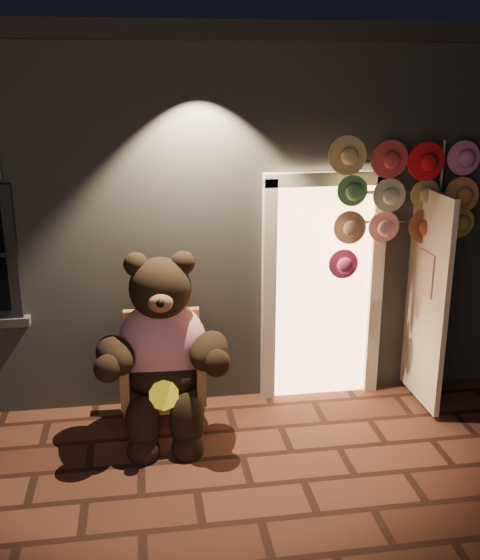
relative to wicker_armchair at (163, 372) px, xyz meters
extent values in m
plane|color=#572D21|center=(0.19, -1.05, -0.51)|extent=(60.00, 60.00, 0.00)
cube|color=slate|center=(0.19, 2.95, 1.14)|extent=(7.00, 5.00, 3.30)
cube|color=black|center=(0.19, 2.95, 2.87)|extent=(7.30, 5.30, 0.16)
cube|color=#FFB772|center=(1.54, 0.43, 0.54)|extent=(0.92, 0.10, 2.10)
cube|color=beige|center=(1.02, 0.39, 0.54)|extent=(0.12, 0.12, 2.20)
cube|color=beige|center=(2.06, 0.39, 0.54)|extent=(0.12, 0.12, 2.20)
cube|color=beige|center=(1.54, 0.39, 1.62)|extent=(1.16, 0.12, 0.12)
cube|color=beige|center=(2.44, 0.05, 0.54)|extent=(0.05, 0.80, 2.00)
cube|color=#A1693E|center=(0.00, -0.08, -0.16)|extent=(0.70, 0.65, 0.10)
cube|color=#A1693E|center=(0.01, 0.20, 0.18)|extent=(0.68, 0.10, 0.67)
cube|color=#A1693E|center=(-0.32, -0.09, 0.03)|extent=(0.10, 0.58, 0.38)
cube|color=#A1693E|center=(0.31, -0.11, 0.03)|extent=(0.10, 0.58, 0.38)
cylinder|color=#A1693E|center=(-0.30, -0.34, -0.36)|extent=(0.05, 0.05, 0.31)
cylinder|color=#A1693E|center=(0.28, -0.36, -0.36)|extent=(0.05, 0.05, 0.31)
cylinder|color=#A1693E|center=(-0.28, 0.20, -0.36)|extent=(0.05, 0.05, 0.31)
cylinder|color=#A1693E|center=(0.30, 0.18, -0.36)|extent=(0.05, 0.05, 0.31)
ellipsoid|color=#CE1646|center=(0.00, -0.02, 0.27)|extent=(0.80, 0.65, 0.82)
ellipsoid|color=black|center=(0.00, -0.11, 0.03)|extent=(0.66, 0.57, 0.38)
sphere|color=black|center=(0.00, -0.07, 0.81)|extent=(0.54, 0.54, 0.53)
sphere|color=black|center=(-0.19, -0.03, 1.01)|extent=(0.21, 0.21, 0.21)
sphere|color=black|center=(0.19, -0.05, 1.01)|extent=(0.21, 0.21, 0.21)
ellipsoid|color=brown|center=(-0.01, -0.31, 0.76)|extent=(0.21, 0.15, 0.16)
ellipsoid|color=black|center=(-0.40, -0.25, 0.30)|extent=(0.45, 0.60, 0.30)
ellipsoid|color=black|center=(0.38, -0.28, 0.30)|extent=(0.48, 0.61, 0.30)
ellipsoid|color=black|center=(-0.20, -0.45, -0.25)|extent=(0.30, 0.30, 0.51)
ellipsoid|color=black|center=(0.17, -0.46, -0.25)|extent=(0.30, 0.30, 0.51)
sphere|color=black|center=(-0.20, -0.51, -0.45)|extent=(0.27, 0.27, 0.27)
sphere|color=black|center=(0.17, -0.53, -0.45)|extent=(0.27, 0.27, 0.27)
cylinder|color=yellow|center=(-0.01, -0.45, 0.00)|extent=(0.26, 0.11, 0.24)
cylinder|color=#59595E|center=(2.62, 0.33, 0.72)|extent=(0.04, 0.04, 2.47)
cylinder|color=#59595E|center=(2.34, 0.31, 1.77)|extent=(1.10, 0.03, 0.03)
cylinder|color=#59595E|center=(2.34, 0.31, 1.50)|extent=(1.10, 0.03, 0.03)
cylinder|color=#59595E|center=(2.34, 0.31, 1.22)|extent=(1.10, 0.03, 0.03)
cylinder|color=#E2BD6D|center=(1.69, 0.25, 1.82)|extent=(0.31, 0.11, 0.31)
cylinder|color=#C0393C|center=(2.06, 0.22, 1.82)|extent=(0.31, 0.11, 0.31)
cylinder|color=red|center=(2.42, 0.19, 1.82)|extent=(0.31, 0.11, 0.31)
cylinder|color=pink|center=(2.79, 0.25, 1.82)|extent=(0.31, 0.11, 0.31)
cylinder|color=#5CA066|center=(1.69, 0.22, 1.50)|extent=(0.31, 0.11, 0.31)
cylinder|color=beige|center=(2.06, 0.19, 1.50)|extent=(0.31, 0.11, 0.31)
cylinder|color=olive|center=(2.42, 0.25, 1.50)|extent=(0.31, 0.11, 0.31)
cylinder|color=#E2844C|center=(2.79, 0.22, 1.50)|extent=(0.31, 0.11, 0.31)
cylinder|color=tan|center=(1.69, 0.19, 1.18)|extent=(0.31, 0.11, 0.31)
cylinder|color=pink|center=(2.06, 0.25, 1.18)|extent=(0.31, 0.11, 0.31)
cylinder|color=brown|center=(2.42, 0.22, 1.18)|extent=(0.31, 0.11, 0.31)
cylinder|color=#B39F40|center=(2.79, 0.19, 1.18)|extent=(0.31, 0.11, 0.31)
cylinder|color=#AC3262|center=(1.69, 0.25, 0.86)|extent=(0.31, 0.11, 0.31)
camera|label=1|loc=(-0.14, -5.32, 2.49)|focal=42.00mm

